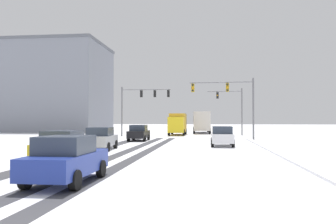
% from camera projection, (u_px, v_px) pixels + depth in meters
% --- Properties ---
extents(wheel_track_left_lane, '(0.72, 37.44, 0.01)m').
position_uv_depth(wheel_track_left_lane, '(143.00, 154.00, 21.94)').
color(wheel_track_left_lane, '#424247').
rests_on(wheel_track_left_lane, ground).
extents(wheel_track_right_lane, '(0.77, 37.44, 0.01)m').
position_uv_depth(wheel_track_right_lane, '(121.00, 154.00, 22.10)').
color(wheel_track_right_lane, '#424247').
rests_on(wheel_track_right_lane, ground).
extents(wheel_track_center, '(1.14, 37.44, 0.01)m').
position_uv_depth(wheel_track_center, '(84.00, 153.00, 22.38)').
color(wheel_track_center, '#424247').
rests_on(wheel_track_center, ground).
extents(sidewalk_kerb_right, '(4.00, 37.44, 0.12)m').
position_uv_depth(sidewalk_kerb_right, '(319.00, 158.00, 19.09)').
color(sidewalk_kerb_right, white).
rests_on(sidewalk_kerb_right, ground).
extents(traffic_signal_near_right, '(6.70, 0.56, 6.50)m').
position_uv_depth(traffic_signal_near_right, '(230.00, 96.00, 36.31)').
color(traffic_signal_near_right, slate).
rests_on(traffic_signal_near_right, ground).
extents(traffic_signal_far_right, '(4.85, 0.46, 6.50)m').
position_uv_depth(traffic_signal_far_right, '(233.00, 104.00, 48.09)').
color(traffic_signal_far_right, slate).
rests_on(traffic_signal_far_right, ground).
extents(traffic_signal_far_left, '(6.58, 0.56, 6.50)m').
position_uv_depth(traffic_signal_far_left, '(142.00, 99.00, 45.53)').
color(traffic_signal_far_left, slate).
rests_on(traffic_signal_far_left, ground).
extents(car_black_lead, '(1.88, 4.12, 1.62)m').
position_uv_depth(car_black_lead, '(139.00, 133.00, 35.42)').
color(car_black_lead, black).
rests_on(car_black_lead, ground).
extents(car_white_second, '(1.84, 4.10, 1.62)m').
position_uv_depth(car_white_second, '(222.00, 136.00, 28.36)').
color(car_white_second, silver).
rests_on(car_white_second, ground).
extents(car_silver_third, '(2.02, 4.19, 1.62)m').
position_uv_depth(car_silver_third, '(101.00, 139.00, 24.76)').
color(car_silver_third, '#B7BABF').
rests_on(car_silver_third, ground).
extents(car_yellow_cab_fourth, '(1.84, 4.10, 1.62)m').
position_uv_depth(car_yellow_cab_fourth, '(63.00, 146.00, 17.53)').
color(car_yellow_cab_fourth, yellow).
rests_on(car_yellow_cab_fourth, ground).
extents(car_blue_fifth, '(1.85, 4.11, 1.62)m').
position_uv_depth(car_blue_fifth, '(67.00, 159.00, 11.92)').
color(car_blue_fifth, '#233899').
rests_on(car_blue_fifth, ground).
extents(bus_oncoming, '(2.97, 11.08, 3.38)m').
position_uv_depth(bus_oncoming, '(201.00, 121.00, 56.37)').
color(bus_oncoming, silver).
rests_on(bus_oncoming, ground).
extents(box_truck_delivery, '(2.37, 7.42, 3.02)m').
position_uv_depth(box_truck_delivery, '(178.00, 123.00, 49.10)').
color(box_truck_delivery, yellow).
rests_on(box_truck_delivery, ground).
extents(office_building_far_left_block, '(26.17, 15.02, 15.90)m').
position_uv_depth(office_building_far_left_block, '(35.00, 88.00, 63.91)').
color(office_building_far_left_block, gray).
rests_on(office_building_far_left_block, ground).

